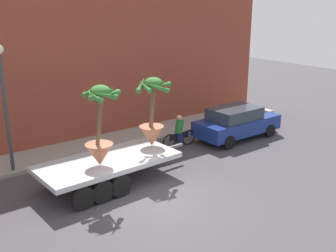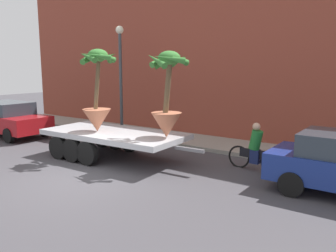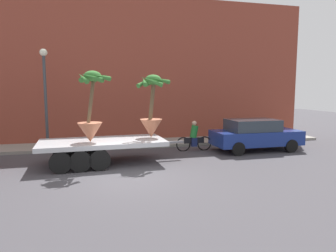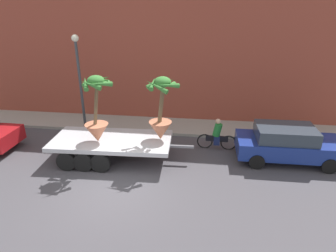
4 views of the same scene
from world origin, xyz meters
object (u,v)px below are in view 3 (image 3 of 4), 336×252
at_px(potted_palm_middle, 152,111).
at_px(street_lamp, 45,86).
at_px(flatbed_trailer, 97,146).
at_px(potted_palm_rear, 91,112).
at_px(parked_car, 255,134).
at_px(cyclist, 194,137).

relative_size(potted_palm_middle, street_lamp, 0.56).
height_order(flatbed_trailer, potted_palm_middle, potted_palm_middle).
xyz_separation_m(potted_palm_rear, parked_car, (7.92, 1.17, -1.35)).
bearing_deg(potted_palm_rear, cyclist, 21.14).
bearing_deg(potted_palm_middle, parked_car, 6.54).
relative_size(potted_palm_rear, cyclist, 1.53).
height_order(potted_palm_rear, street_lamp, street_lamp).
bearing_deg(cyclist, flatbed_trailer, -161.46).
xyz_separation_m(potted_palm_middle, parked_car, (5.37, 0.62, -1.31)).
height_order(flatbed_trailer, parked_car, parked_car).
bearing_deg(flatbed_trailer, potted_palm_rear, -119.21).
bearing_deg(parked_car, potted_palm_middle, -173.46).
bearing_deg(parked_car, potted_palm_rear, -171.56).
bearing_deg(street_lamp, potted_palm_middle, -31.38).
relative_size(flatbed_trailer, parked_car, 1.39).
xyz_separation_m(potted_palm_rear, potted_palm_middle, (2.55, 0.56, -0.04)).
distance_m(flatbed_trailer, cyclist, 5.05).
bearing_deg(potted_palm_rear, potted_palm_middle, 12.38).
bearing_deg(potted_palm_middle, flatbed_trailer, -174.09).
xyz_separation_m(flatbed_trailer, potted_palm_rear, (-0.18, -0.31, 1.42)).
bearing_deg(street_lamp, potted_palm_rear, -58.26).
xyz_separation_m(flatbed_trailer, street_lamp, (-2.28, 3.08, 2.48)).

